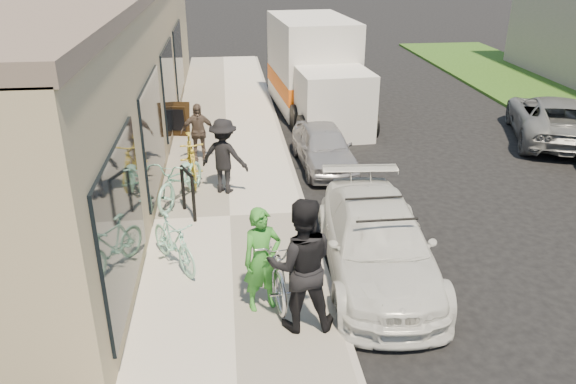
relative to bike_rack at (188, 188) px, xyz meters
name	(u,v)px	position (x,y,z in m)	size (l,w,h in m)	color
ground	(362,303)	(2.80, -3.12, -0.74)	(120.00, 120.00, 0.00)	black
sidewalk	(230,219)	(0.80, -0.12, -0.66)	(3.00, 34.00, 0.15)	beige
curb	(306,215)	(2.35, -0.12, -0.67)	(0.12, 34.00, 0.13)	#9B958E
storefront	(99,69)	(-2.44, 4.87, 1.38)	(3.60, 20.00, 4.22)	tan
bike_rack	(188,188)	(0.00, 0.00, 0.00)	(0.30, 0.65, 0.98)	black
sandwich_board	(178,120)	(-0.52, 5.15, -0.13)	(0.65, 0.65, 0.90)	#311F0D
sedan_white	(377,242)	(3.21, -2.33, -0.12)	(2.05, 4.37, 1.27)	silver
sedan_silver	(324,146)	(3.18, 2.70, -0.21)	(1.25, 3.12, 1.06)	#A1A0A5
moving_truck	(315,73)	(3.72, 7.54, 0.58)	(2.68, 6.19, 2.97)	silver
far_car_gray	(552,118)	(9.97, 4.09, -0.12)	(2.06, 4.46, 1.24)	slate
tandem_bike	(272,259)	(1.42, -2.79, -0.05)	(0.71, 2.04, 1.07)	silver
woman_rider	(262,260)	(1.24, -3.24, 0.22)	(0.59, 0.39, 1.62)	#358A2E
man_standing	(301,265)	(1.75, -3.74, 0.40)	(0.96, 0.75, 1.98)	black
cruiser_bike_a	(173,242)	(-0.15, -1.91, -0.14)	(0.42, 1.50, 0.90)	#95DFC3
cruiser_bike_b	(181,179)	(-0.18, 0.71, -0.09)	(0.66, 1.89, 0.99)	#95DFC3
cruiser_bike_c	(191,159)	(-0.01, 1.79, -0.06)	(0.50, 1.77, 1.06)	gold
bystander_a	(224,156)	(0.73, 1.10, 0.23)	(1.06, 0.61, 1.65)	black
bystander_b	(198,132)	(0.10, 3.12, 0.14)	(0.85, 0.35, 1.45)	brown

